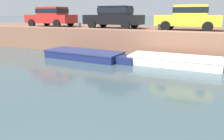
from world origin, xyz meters
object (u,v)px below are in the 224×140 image
at_px(boat_moored_central_white, 179,61).
at_px(car_leftmost_red, 52,16).
at_px(boat_moored_west_navy, 87,55).
at_px(car_centre_yellow, 189,17).
at_px(car_left_inner_black, 114,16).
at_px(mooring_bollard_mid, 159,27).
at_px(mooring_bollard_west, 80,25).

distance_m(boat_moored_central_white, car_leftmost_red, 11.02).
relative_size(boat_moored_west_navy, car_leftmost_red, 1.47).
distance_m(boat_moored_central_white, car_centre_yellow, 3.66).
relative_size(boat_moored_central_white, car_left_inner_black, 1.33).
bearing_deg(boat_moored_central_white, car_leftmost_red, 164.36).
bearing_deg(boat_moored_central_white, mooring_bollard_mid, 131.84).
bearing_deg(boat_moored_west_navy, boat_moored_central_white, 3.93).
xyz_separation_m(boat_moored_west_navy, car_leftmost_red, (-5.09, 3.27, 2.23)).
bearing_deg(boat_moored_west_navy, mooring_bollard_west, 130.07).
bearing_deg(car_leftmost_red, mooring_bollard_mid, -8.14).
relative_size(car_leftmost_red, car_left_inner_black, 0.94).
relative_size(car_centre_yellow, mooring_bollard_west, 8.59).
distance_m(mooring_bollard_west, mooring_bollard_mid, 5.52).
bearing_deg(car_leftmost_red, car_centre_yellow, -0.00).
height_order(mooring_bollard_west, mooring_bollard_mid, same).
relative_size(car_left_inner_black, car_centre_yellow, 1.09).
xyz_separation_m(car_leftmost_red, mooring_bollard_west, (3.41, -1.28, -0.61)).
height_order(boat_moored_west_navy, car_centre_yellow, car_centre_yellow).
bearing_deg(boat_moored_west_navy, car_leftmost_red, 147.23).
distance_m(boat_moored_west_navy, car_leftmost_red, 6.45).
bearing_deg(car_leftmost_red, car_left_inner_black, -0.03).
bearing_deg(car_left_inner_black, mooring_bollard_mid, -20.24).
height_order(boat_moored_central_white, car_left_inner_black, car_left_inner_black).
bearing_deg(car_leftmost_red, mooring_bollard_west, -20.55).
height_order(car_leftmost_red, mooring_bollard_west, car_leftmost_red).
distance_m(boat_moored_west_navy, car_left_inner_black, 3.98).
relative_size(boat_moored_central_white, car_leftmost_red, 1.42).
height_order(boat_moored_central_white, mooring_bollard_west, mooring_bollard_west).
distance_m(car_centre_yellow, mooring_bollard_west, 7.20).
bearing_deg(car_centre_yellow, mooring_bollard_west, -169.75).
relative_size(car_left_inner_black, mooring_bollard_west, 9.37).
bearing_deg(car_centre_yellow, boat_moored_west_navy, -148.68).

